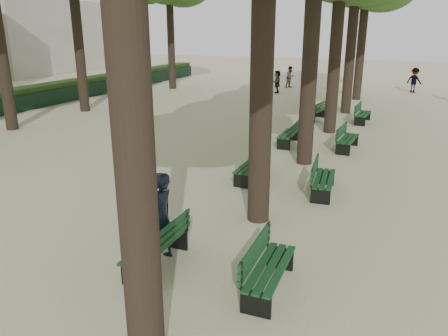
% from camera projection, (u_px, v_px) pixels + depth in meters
% --- Properties ---
extents(ground, '(120.00, 120.00, 0.00)m').
position_uv_depth(ground, '(137.00, 266.00, 8.56)').
color(ground, '#BFB890').
rests_on(ground, ground).
extents(bench_left_0, '(0.58, 1.80, 0.92)m').
position_uv_depth(bench_left_0, '(156.00, 254.00, 8.48)').
color(bench_left_0, black).
rests_on(bench_left_0, ground).
extents(bench_left_1, '(0.59, 1.80, 0.92)m').
position_uv_depth(bench_left_1, '(251.00, 171.00, 13.32)').
color(bench_left_1, black).
rests_on(bench_left_1, ground).
extents(bench_left_2, '(0.61, 1.81, 0.92)m').
position_uv_depth(bench_left_2, '(288.00, 138.00, 17.25)').
color(bench_left_2, black).
rests_on(bench_left_2, ground).
extents(bench_left_3, '(0.81, 1.86, 0.92)m').
position_uv_depth(bench_left_3, '(315.00, 115.00, 21.91)').
color(bench_left_3, black).
rests_on(bench_left_3, ground).
extents(bench_right_0, '(0.61, 1.81, 0.92)m').
position_uv_depth(bench_right_0, '(269.00, 277.00, 7.70)').
color(bench_right_0, black).
rests_on(bench_right_0, ground).
extents(bench_right_1, '(0.74, 1.85, 0.92)m').
position_uv_depth(bench_right_1, '(323.00, 185.00, 12.19)').
color(bench_right_1, black).
rests_on(bench_right_1, ground).
extents(bench_right_2, '(0.69, 1.83, 0.92)m').
position_uv_depth(bench_right_2, '(347.00, 143.00, 16.53)').
color(bench_right_2, black).
rests_on(bench_right_2, ground).
extents(bench_right_3, '(0.67, 1.83, 0.92)m').
position_uv_depth(bench_right_3, '(363.00, 117.00, 21.24)').
color(bench_right_3, black).
rests_on(bench_right_3, ground).
extents(man_with_map, '(0.65, 0.77, 1.85)m').
position_uv_depth(man_with_map, '(161.00, 217.00, 8.51)').
color(man_with_map, black).
rests_on(man_with_map, ground).
extents(pedestrian_e, '(0.61, 1.49, 1.57)m').
position_uv_depth(pedestrian_e, '(277.00, 82.00, 30.71)').
color(pedestrian_e, '#262628').
rests_on(pedestrian_e, ground).
extents(pedestrian_b, '(1.15, 0.83, 1.73)m').
position_uv_depth(pedestrian_b, '(414.00, 80.00, 30.91)').
color(pedestrian_b, '#262628').
rests_on(pedestrian_b, ground).
extents(pedestrian_a, '(0.65, 0.84, 1.61)m').
position_uv_depth(pedestrian_a, '(290.00, 77.00, 33.41)').
color(pedestrian_a, '#262628').
rests_on(pedestrian_a, ground).
extents(fence, '(0.08, 42.00, 0.90)m').
position_uv_depth(fence, '(15.00, 105.00, 23.59)').
color(fence, black).
rests_on(fence, ground).
extents(hedge, '(1.20, 42.00, 1.20)m').
position_uv_depth(hedge, '(5.00, 101.00, 23.80)').
color(hedge, '#214216').
rests_on(hedge, ground).
extents(building_far, '(12.00, 16.00, 7.00)m').
position_uv_depth(building_far, '(29.00, 36.00, 45.93)').
color(building_far, '#B7B2A3').
rests_on(building_far, ground).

